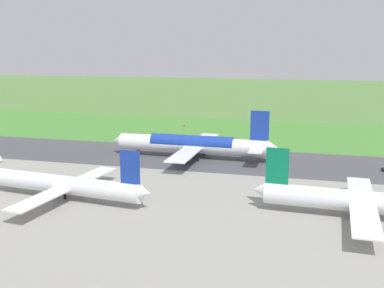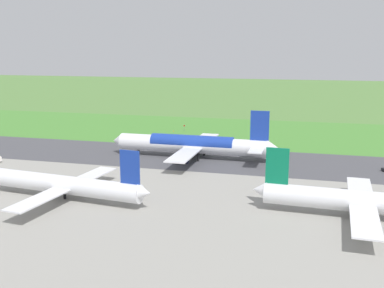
{
  "view_description": "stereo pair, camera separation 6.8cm",
  "coord_description": "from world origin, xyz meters",
  "px_view_note": "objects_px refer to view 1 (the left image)",
  "views": [
    {
      "loc": [
        -50.06,
        134.94,
        33.64
      ],
      "look_at": [
        -14.9,
        0.0,
        4.5
      ],
      "focal_mm": 42.29,
      "sensor_mm": 36.0,
      "label": 1
    },
    {
      "loc": [
        -50.13,
        134.92,
        33.64
      ],
      "look_at": [
        -14.9,
        0.0,
        4.5
      ],
      "focal_mm": 42.29,
      "sensor_mm": 36.0,
      "label": 2
    }
  ],
  "objects_px": {
    "airliner_parked_mid": "(65,184)",
    "traffic_cone_orange": "(174,131)",
    "airliner_main": "(193,145)",
    "no_stopping_sign": "(184,127)",
    "airliner_parked_near": "(366,201)"
  },
  "relations": [
    {
      "from": "airliner_main",
      "to": "airliner_parked_near",
      "type": "bearing_deg",
      "value": 137.92
    },
    {
      "from": "airliner_main",
      "to": "no_stopping_sign",
      "type": "relative_size",
      "value": 21.23
    },
    {
      "from": "airliner_main",
      "to": "traffic_cone_orange",
      "type": "height_order",
      "value": "airliner_main"
    },
    {
      "from": "airliner_main",
      "to": "no_stopping_sign",
      "type": "distance_m",
      "value": 48.95
    },
    {
      "from": "airliner_parked_near",
      "to": "airliner_parked_mid",
      "type": "relative_size",
      "value": 1.06
    },
    {
      "from": "airliner_parked_near",
      "to": "no_stopping_sign",
      "type": "relative_size",
      "value": 18.27
    },
    {
      "from": "airliner_parked_near",
      "to": "traffic_cone_orange",
      "type": "bearing_deg",
      "value": -52.24
    },
    {
      "from": "airliner_parked_near",
      "to": "traffic_cone_orange",
      "type": "relative_size",
      "value": 84.49
    },
    {
      "from": "airliner_parked_near",
      "to": "traffic_cone_orange",
      "type": "xyz_separation_m",
      "value": [
        66.59,
        -85.98,
        -3.43
      ]
    },
    {
      "from": "airliner_main",
      "to": "airliner_parked_mid",
      "type": "xyz_separation_m",
      "value": [
        18.24,
        46.44,
        -0.85
      ]
    },
    {
      "from": "airliner_parked_mid",
      "to": "traffic_cone_orange",
      "type": "distance_m",
      "value": 90.22
    },
    {
      "from": "airliner_parked_near",
      "to": "no_stopping_sign",
      "type": "xyz_separation_m",
      "value": [
        62.67,
        -88.5,
        -2.19
      ]
    },
    {
      "from": "airliner_parked_mid",
      "to": "airliner_parked_near",
      "type": "bearing_deg",
      "value": -176.33
    },
    {
      "from": "no_stopping_sign",
      "to": "traffic_cone_orange",
      "type": "xyz_separation_m",
      "value": [
        3.92,
        2.52,
        -1.24
      ]
    },
    {
      "from": "airliner_main",
      "to": "airliner_parked_mid",
      "type": "bearing_deg",
      "value": 68.56
    }
  ]
}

